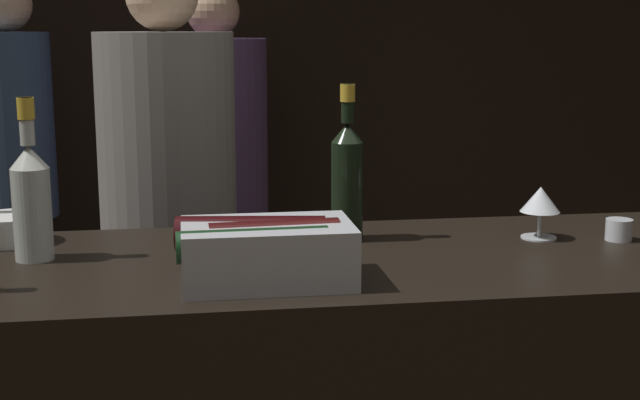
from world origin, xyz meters
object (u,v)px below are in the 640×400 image
at_px(person_in_hoodie, 169,222).
at_px(person_blond_tee, 217,177).
at_px(wine_glass, 540,201).
at_px(rose_wine_bottle, 31,196).
at_px(champagne_bottle, 347,176).
at_px(candle_votive, 619,230).
at_px(ice_bin_with_bottles, 265,248).
at_px(person_grey_polo, 15,171).
at_px(bowl_white, 11,228).

xyz_separation_m(person_in_hoodie, person_blond_tee, (0.18, 0.93, -0.02)).
bearing_deg(wine_glass, rose_wine_bottle, -178.93).
distance_m(person_in_hoodie, person_blond_tee, 0.95).
relative_size(champagne_bottle, rose_wine_bottle, 1.05).
bearing_deg(candle_votive, champagne_bottle, 170.49).
height_order(champagne_bottle, person_blond_tee, person_blond_tee).
distance_m(ice_bin_with_bottles, candle_votive, 0.88).
xyz_separation_m(wine_glass, champagne_bottle, (-0.45, 0.06, 0.06)).
distance_m(ice_bin_with_bottles, wine_glass, 0.72).
bearing_deg(person_grey_polo, bowl_white, -175.13).
bearing_deg(wine_glass, bowl_white, 173.28).
relative_size(wine_glass, champagne_bottle, 0.34).
bearing_deg(bowl_white, person_blond_tee, 70.75).
height_order(wine_glass, person_blond_tee, person_blond_tee).
distance_m(candle_votive, champagne_bottle, 0.65).
distance_m(bowl_white, wine_glass, 1.23).
xyz_separation_m(candle_votive, person_blond_tee, (-0.87, 1.70, -0.14)).
xyz_separation_m(ice_bin_with_bottles, champagne_bottle, (0.22, 0.33, 0.08)).
bearing_deg(candle_votive, bowl_white, 172.20).
bearing_deg(champagne_bottle, candle_votive, -9.51).
xyz_separation_m(wine_glass, rose_wine_bottle, (-1.15, -0.02, 0.05)).
distance_m(wine_glass, person_in_hoodie, 1.15).
relative_size(ice_bin_with_bottles, bowl_white, 2.20).
bearing_deg(person_blond_tee, ice_bin_with_bottles, -124.44).
relative_size(ice_bin_with_bottles, champagne_bottle, 0.95).
bearing_deg(person_in_hoodie, wine_glass, -30.89).
distance_m(bowl_white, person_blond_tee, 1.61).
height_order(ice_bin_with_bottles, wine_glass, same).
bearing_deg(rose_wine_bottle, person_in_hoodie, 69.94).
relative_size(ice_bin_with_bottles, person_grey_polo, 0.20).
relative_size(bowl_white, wine_glass, 1.27).
bearing_deg(person_in_hoodie, bowl_white, -112.35).
distance_m(champagne_bottle, person_grey_polo, 1.95).
bearing_deg(bowl_white, candle_votive, -7.80).
height_order(ice_bin_with_bottles, person_blond_tee, person_blond_tee).
xyz_separation_m(rose_wine_bottle, person_blond_tee, (0.45, 1.68, -0.25)).
bearing_deg(bowl_white, rose_wine_bottle, -64.95).
xyz_separation_m(bowl_white, champagne_bottle, (0.77, -0.09, 0.12)).
distance_m(ice_bin_with_bottles, person_blond_tee, 1.93).
xyz_separation_m(bowl_white, rose_wine_bottle, (0.08, -0.17, 0.10)).
bearing_deg(person_blond_tee, bowl_white, -144.37).
relative_size(bowl_white, candle_votive, 2.53).
distance_m(candle_votive, person_grey_polo, 2.41).
xyz_separation_m(bowl_white, wine_glass, (1.22, -0.14, 0.05)).
height_order(wine_glass, person_in_hoodie, person_in_hoodie).
bearing_deg(champagne_bottle, person_grey_polo, 122.42).
bearing_deg(person_grey_polo, person_in_hoodie, -152.50).
distance_m(bowl_white, person_grey_polo, 1.58).
bearing_deg(person_grey_polo, candle_votive, -141.19).
xyz_separation_m(candle_votive, person_grey_polo, (-1.67, 1.74, -0.10)).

